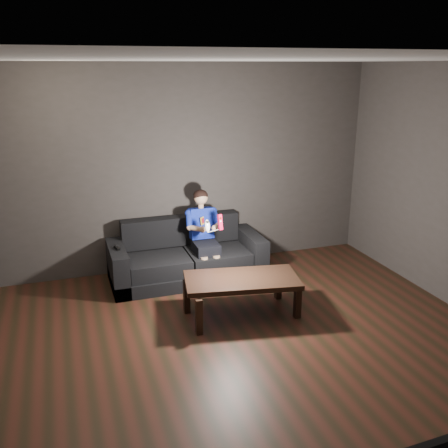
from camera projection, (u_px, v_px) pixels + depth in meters
name	position (u px, v px, depth m)	size (l,w,h in m)	color
floor	(261.00, 357.00, 4.75)	(5.00, 5.00, 0.00)	black
back_wall	(190.00, 168.00, 6.60)	(5.00, 0.04, 2.70)	#3B3633
ceiling	(269.00, 59.00, 3.93)	(5.00, 5.00, 0.02)	beige
sofa	(187.00, 260.00, 6.45)	(1.95, 0.84, 0.76)	black
child	(204.00, 229.00, 6.35)	(0.45, 0.55, 1.10)	black
wii_remote_red	(220.00, 222.00, 5.93)	(0.06, 0.08, 0.19)	red
nunchuk_white	(207.00, 226.00, 5.90)	(0.07, 0.10, 0.16)	white
wii_remote_black	(117.00, 248.00, 6.03)	(0.06, 0.14, 0.03)	black
coffee_table	(242.00, 283.00, 5.44)	(1.32, 0.82, 0.45)	black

